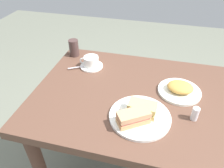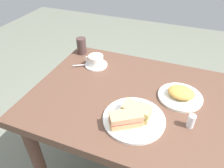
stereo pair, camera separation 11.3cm
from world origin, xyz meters
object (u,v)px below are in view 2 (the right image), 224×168
at_px(dining_table, 145,113).
at_px(salt_shaker, 191,121).
at_px(sandwich_front, 137,111).
at_px(coffee_saucer, 96,65).
at_px(spoon, 83,65).
at_px(side_plate, 180,97).
at_px(coffee_cup, 96,60).
at_px(sandwich_back, 126,119).
at_px(drinking_glass, 82,46).
at_px(sandwich_plate, 134,119).

bearing_deg(dining_table, salt_shaker, -26.85).
height_order(sandwich_front, coffee_saucer, sandwich_front).
xyz_separation_m(spoon, side_plate, (0.60, -0.09, -0.01)).
bearing_deg(coffee_cup, sandwich_back, -50.89).
bearing_deg(coffee_saucer, drinking_glass, 144.94).
height_order(spoon, drinking_glass, drinking_glass).
relative_size(dining_table, sandwich_front, 9.09).
xyz_separation_m(dining_table, coffee_cup, (-0.38, 0.20, 0.15)).
height_order(coffee_cup, salt_shaker, coffee_cup).
distance_m(dining_table, drinking_glass, 0.64).
bearing_deg(coffee_saucer, sandwich_plate, -45.46).
xyz_separation_m(dining_table, salt_shaker, (0.22, -0.11, 0.14)).
bearing_deg(dining_table, drinking_glass, 149.99).
height_order(dining_table, coffee_cup, coffee_cup).
distance_m(salt_shaker, drinking_glass, 0.87).
relative_size(coffee_saucer, salt_shaker, 2.11).
height_order(coffee_saucer, side_plate, side_plate).
bearing_deg(dining_table, side_plate, 23.83).
bearing_deg(spoon, salt_shaker, -21.99).
height_order(dining_table, sandwich_front, sandwich_front).
bearing_deg(sandwich_plate, coffee_saucer, 134.54).
bearing_deg(dining_table, sandwich_front, -95.14).
xyz_separation_m(coffee_cup, salt_shaker, (0.60, -0.31, -0.01)).
relative_size(dining_table, side_plate, 5.37).
height_order(coffee_saucer, drinking_glass, drinking_glass).
relative_size(sandwich_plate, sandwich_back, 1.84).
height_order(sandwich_back, spoon, sandwich_back).
bearing_deg(side_plate, drinking_glass, 161.02).
height_order(sandwich_back, coffee_cup, sandwich_back).
height_order(sandwich_front, sandwich_back, sandwich_back).
bearing_deg(coffee_cup, spoon, -150.05).
relative_size(coffee_saucer, coffee_cup, 1.19).
bearing_deg(sandwich_front, sandwich_plate, -106.86).
bearing_deg(spoon, side_plate, -8.19).
relative_size(sandwich_plate, salt_shaker, 4.26).
xyz_separation_m(sandwich_front, spoon, (-0.43, 0.30, -0.03)).
relative_size(sandwich_front, coffee_cup, 1.12).
bearing_deg(drinking_glass, sandwich_back, -46.76).
bearing_deg(salt_shaker, coffee_saucer, 152.62).
bearing_deg(coffee_cup, dining_table, -27.58).
xyz_separation_m(coffee_saucer, drinking_glass, (-0.16, 0.11, 0.05)).
bearing_deg(sandwich_plate, spoon, 142.93).
xyz_separation_m(coffee_cup, drinking_glass, (-0.16, 0.11, 0.01)).
height_order(sandwich_back, coffee_saucer, sandwich_back).
bearing_deg(sandwich_back, salt_shaker, 20.82).
height_order(side_plate, drinking_glass, drinking_glass).
relative_size(sandwich_plate, coffee_cup, 2.40).
relative_size(sandwich_back, coffee_saucer, 1.10).
bearing_deg(spoon, coffee_saucer, 29.54).
relative_size(dining_table, coffee_cup, 10.18).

